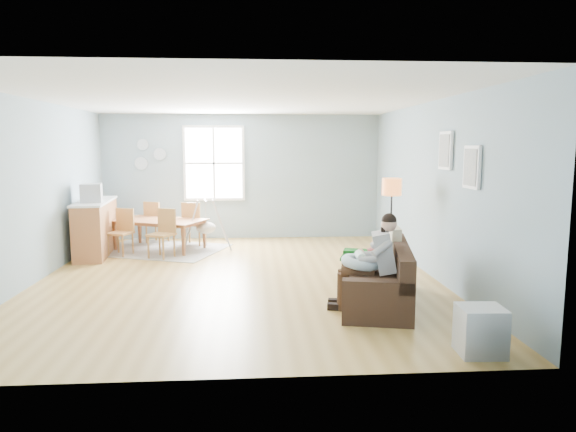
{
  "coord_description": "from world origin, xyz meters",
  "views": [
    {
      "loc": [
        0.23,
        -7.76,
        2.0
      ],
      "look_at": [
        0.74,
        -0.35,
        1.0
      ],
      "focal_mm": 32.0,
      "sensor_mm": 36.0,
      "label": 1
    }
  ],
  "objects": [
    {
      "name": "room",
      "position": [
        0.0,
        0.0,
        2.42
      ],
      "size": [
        8.4,
        9.4,
        3.9
      ],
      "color": "#B0853E"
    },
    {
      "name": "window",
      "position": [
        -0.6,
        3.46,
        1.65
      ],
      "size": [
        1.32,
        0.08,
        1.62
      ],
      "color": "white",
      "rests_on": "room"
    },
    {
      "name": "pictures",
      "position": [
        2.97,
        -1.05,
        1.85
      ],
      "size": [
        0.05,
        1.34,
        0.74
      ],
      "color": "white",
      "rests_on": "room"
    },
    {
      "name": "wall_plates",
      "position": [
        -2.0,
        3.47,
        1.83
      ],
      "size": [
        0.67,
        0.02,
        0.66
      ],
      "color": "#93A3B0",
      "rests_on": "room"
    },
    {
      "name": "sofa",
      "position": [
        1.86,
        -1.43,
        0.27
      ],
      "size": [
        1.18,
        2.01,
        0.76
      ],
      "color": "black",
      "rests_on": "room"
    },
    {
      "name": "green_throw",
      "position": [
        1.92,
        -0.8,
        0.49
      ],
      "size": [
        1.05,
        0.96,
        0.04
      ],
      "primitive_type": "cube",
      "rotation": [
        0.0,
        0.0,
        -0.3
      ],
      "color": "#166218",
      "rests_on": "sofa"
    },
    {
      "name": "beige_pillow",
      "position": [
        2.16,
        -0.99,
        0.69
      ],
      "size": [
        0.19,
        0.47,
        0.45
      ],
      "primitive_type": "cube",
      "rotation": [
        0.0,
        0.0,
        -0.13
      ],
      "color": "tan",
      "rests_on": "sofa"
    },
    {
      "name": "father",
      "position": [
        1.68,
        -1.67,
        0.64
      ],
      "size": [
        0.88,
        0.49,
        1.21
      ],
      "color": "gray",
      "rests_on": "sofa"
    },
    {
      "name": "nursing_pillow",
      "position": [
        1.55,
        -1.64,
        0.59
      ],
      "size": [
        0.6,
        0.59,
        0.2
      ],
      "primitive_type": "torus",
      "rotation": [
        0.0,
        0.14,
        -0.25
      ],
      "color": "silver",
      "rests_on": "father"
    },
    {
      "name": "infant",
      "position": [
        1.55,
        -1.6,
        0.67
      ],
      "size": [
        0.14,
        0.34,
        0.13
      ],
      "color": "silver",
      "rests_on": "nursing_pillow"
    },
    {
      "name": "toddler",
      "position": [
        1.83,
        -1.24,
        0.64
      ],
      "size": [
        0.48,
        0.28,
        0.72
      ],
      "color": "silver",
      "rests_on": "sofa"
    },
    {
      "name": "floor_lamp",
      "position": [
        2.42,
        0.17,
        1.25
      ],
      "size": [
        0.3,
        0.3,
        1.51
      ],
      "color": "black",
      "rests_on": "room"
    },
    {
      "name": "storage_cube",
      "position": [
        2.41,
        -3.12,
        0.24
      ],
      "size": [
        0.44,
        0.4,
        0.47
      ],
      "color": "silver",
      "rests_on": "room"
    },
    {
      "name": "rug",
      "position": [
        -1.6,
        2.26,
        0.01
      ],
      "size": [
        2.84,
        2.5,
        0.01
      ],
      "primitive_type": "cube",
      "rotation": [
        0.0,
        0.0,
        -0.35
      ],
      "color": "gray",
      "rests_on": "room"
    },
    {
      "name": "dining_table",
      "position": [
        -1.6,
        2.26,
        0.3
      ],
      "size": [
        1.93,
        1.55,
        0.6
      ],
      "primitive_type": "imported",
      "rotation": [
        0.0,
        0.0,
        -0.42
      ],
      "color": "#975131",
      "rests_on": "rug"
    },
    {
      "name": "chair_sw",
      "position": [
        -2.2,
        1.86,
        0.48
      ],
      "size": [
        0.5,
        0.5,
        0.86
      ],
      "color": "#9F6737",
      "rests_on": "rug"
    },
    {
      "name": "chair_se",
      "position": [
        -1.39,
        1.57,
        0.5
      ],
      "size": [
        0.54,
        0.54,
        0.89
      ],
      "color": "#9F6737",
      "rests_on": "rug"
    },
    {
      "name": "chair_nw",
      "position": [
        -1.81,
        2.96,
        0.5
      ],
      "size": [
        0.53,
        0.53,
        0.88
      ],
      "color": "#9F6737",
      "rests_on": "rug"
    },
    {
      "name": "chair_ne",
      "position": [
        -0.99,
        2.66,
        0.51
      ],
      "size": [
        0.49,
        0.49,
        0.9
      ],
      "color": "#9F6737",
      "rests_on": "rug"
    },
    {
      "name": "counter",
      "position": [
        -2.7,
        1.93,
        0.52
      ],
      "size": [
        0.71,
        1.86,
        1.02
      ],
      "color": "#975131",
      "rests_on": "room"
    },
    {
      "name": "monitor",
      "position": [
        -2.65,
        1.58,
        1.18
      ],
      "size": [
        0.4,
        0.39,
        0.33
      ],
      "color": "#A3A3A7",
      "rests_on": "counter"
    },
    {
      "name": "baby_swing",
      "position": [
        -0.7,
        2.38,
        0.43
      ],
      "size": [
        1.06,
        1.07,
        0.95
      ],
      "color": "#A3A3A7",
      "rests_on": "room"
    }
  ]
}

